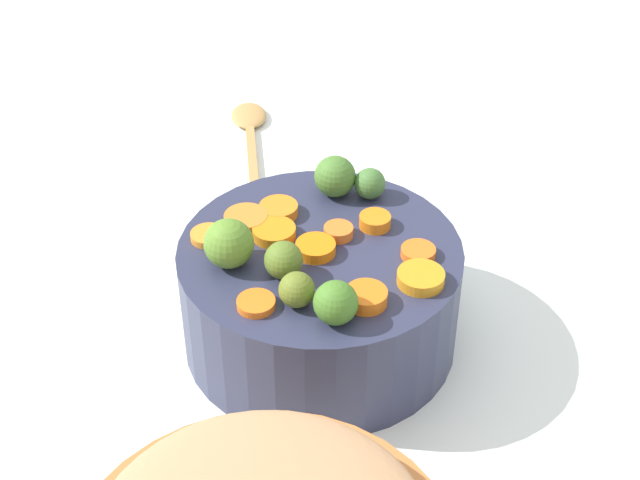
% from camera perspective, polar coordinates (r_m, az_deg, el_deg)
% --- Properties ---
extents(tabletop, '(2.40, 2.40, 0.02)m').
position_cam_1_polar(tabletop, '(0.92, -0.31, -3.89)').
color(tabletop, white).
rests_on(tabletop, ground).
extents(serving_bowl_carrots, '(0.25, 0.25, 0.10)m').
position_cam_1_polar(serving_bowl_carrots, '(0.84, -0.00, -3.34)').
color(serving_bowl_carrots, '#2C304B').
rests_on(serving_bowl_carrots, tabletop).
extents(carrot_slice_0, '(0.05, 0.05, 0.01)m').
position_cam_1_polar(carrot_slice_0, '(0.84, -2.52, 1.84)').
color(carrot_slice_0, orange).
rests_on(carrot_slice_0, serving_bowl_carrots).
extents(carrot_slice_1, '(0.05, 0.05, 0.01)m').
position_cam_1_polar(carrot_slice_1, '(0.83, -4.51, 1.24)').
color(carrot_slice_1, orange).
rests_on(carrot_slice_1, serving_bowl_carrots).
extents(carrot_slice_2, '(0.05, 0.05, 0.01)m').
position_cam_1_polar(carrot_slice_2, '(0.80, -0.27, -0.50)').
color(carrot_slice_2, orange).
rests_on(carrot_slice_2, serving_bowl_carrots).
extents(carrot_slice_3, '(0.04, 0.04, 0.01)m').
position_cam_1_polar(carrot_slice_3, '(0.75, -3.89, -3.85)').
color(carrot_slice_3, orange).
rests_on(carrot_slice_3, serving_bowl_carrots).
extents(carrot_slice_4, '(0.03, 0.03, 0.01)m').
position_cam_1_polar(carrot_slice_4, '(0.82, 1.34, 0.58)').
color(carrot_slice_4, orange).
rests_on(carrot_slice_4, serving_bowl_carrots).
extents(carrot_slice_5, '(0.03, 0.03, 0.01)m').
position_cam_1_polar(carrot_slice_5, '(0.82, -6.78, 0.26)').
color(carrot_slice_5, orange).
rests_on(carrot_slice_5, serving_bowl_carrots).
extents(carrot_slice_6, '(0.04, 0.04, 0.01)m').
position_cam_1_polar(carrot_slice_6, '(0.80, 5.96, -0.75)').
color(carrot_slice_6, orange).
rests_on(carrot_slice_6, serving_bowl_carrots).
extents(carrot_slice_7, '(0.05, 0.05, 0.01)m').
position_cam_1_polar(carrot_slice_7, '(0.77, 6.12, -2.30)').
color(carrot_slice_7, orange).
rests_on(carrot_slice_7, serving_bowl_carrots).
extents(carrot_slice_8, '(0.05, 0.05, 0.01)m').
position_cam_1_polar(carrot_slice_8, '(0.75, 2.81, -3.47)').
color(carrot_slice_8, orange).
rests_on(carrot_slice_8, serving_bowl_carrots).
extents(carrot_slice_9, '(0.05, 0.05, 0.01)m').
position_cam_1_polar(carrot_slice_9, '(0.82, -2.79, 0.47)').
color(carrot_slice_9, orange).
rests_on(carrot_slice_9, serving_bowl_carrots).
extents(carrot_slice_10, '(0.03, 0.03, 0.01)m').
position_cam_1_polar(carrot_slice_10, '(0.83, 3.35, 1.15)').
color(carrot_slice_10, orange).
rests_on(carrot_slice_10, serving_bowl_carrots).
extents(brussels_sprout_0, '(0.04, 0.04, 0.04)m').
position_cam_1_polar(brussels_sprout_0, '(0.86, 0.91, 3.87)').
color(brussels_sprout_0, '#47762D').
rests_on(brussels_sprout_0, serving_bowl_carrots).
extents(brussels_sprout_1, '(0.03, 0.03, 0.03)m').
position_cam_1_polar(brussels_sprout_1, '(0.86, 3.04, 3.43)').
color(brussels_sprout_1, '#447234').
rests_on(brussels_sprout_1, serving_bowl_carrots).
extents(brussels_sprout_2, '(0.03, 0.03, 0.03)m').
position_cam_1_polar(brussels_sprout_2, '(0.77, -2.22, -1.22)').
color(brussels_sprout_2, '#577126').
rests_on(brussels_sprout_2, serving_bowl_carrots).
extents(brussels_sprout_3, '(0.03, 0.03, 0.03)m').
position_cam_1_polar(brussels_sprout_3, '(0.74, -1.41, -3.02)').
color(brussels_sprout_3, olive).
rests_on(brussels_sprout_3, serving_bowl_carrots).
extents(brussels_sprout_4, '(0.04, 0.04, 0.04)m').
position_cam_1_polar(brussels_sprout_4, '(0.72, 0.96, -3.82)').
color(brussels_sprout_4, '#467827').
rests_on(brussels_sprout_4, serving_bowl_carrots).
extents(brussels_sprout_5, '(0.04, 0.04, 0.04)m').
position_cam_1_polar(brussels_sprout_5, '(0.78, -5.54, -0.21)').
color(brussels_sprout_5, '#59852B').
rests_on(brussels_sprout_5, serving_bowl_carrots).
extents(wooden_spoon, '(0.13, 0.27, 0.01)m').
position_cam_1_polar(wooden_spoon, '(1.15, -4.24, 6.30)').
color(wooden_spoon, tan).
rests_on(wooden_spoon, tabletop).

